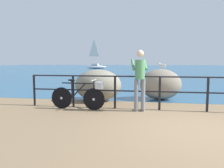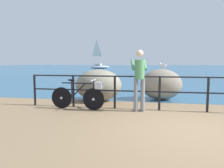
# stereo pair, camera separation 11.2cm
# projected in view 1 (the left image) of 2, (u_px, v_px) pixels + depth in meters

# --- Properties ---
(ground_plane) EXTENTS (120.00, 120.00, 0.10)m
(ground_plane) POSITION_uv_depth(u_px,v_px,m) (157.00, 75.00, 24.23)
(ground_plane) COLOR #846B4C
(sea_surface) EXTENTS (120.00, 90.00, 0.01)m
(sea_surface) POSITION_uv_depth(u_px,v_px,m) (153.00, 68.00, 51.58)
(sea_surface) COLOR #285B7F
(sea_surface) RESTS_ON ground_plane
(promenade_railing) EXTENTS (9.56, 0.07, 1.02)m
(promenade_railing) POSITION_uv_depth(u_px,v_px,m) (183.00, 89.00, 6.24)
(promenade_railing) COLOR black
(promenade_railing) RESTS_ON ground_plane
(bicycle) EXTENTS (1.70, 0.48, 0.92)m
(bicycle) POSITION_uv_depth(u_px,v_px,m) (82.00, 94.00, 6.41)
(bicycle) COLOR black
(bicycle) RESTS_ON ground_plane
(person_at_railing) EXTENTS (0.52, 0.67, 1.78)m
(person_at_railing) POSITION_uv_depth(u_px,v_px,m) (140.00, 77.00, 6.14)
(person_at_railing) COLOR slate
(person_at_railing) RESTS_ON ground_plane
(breakwater_boulder_main) EXTENTS (1.57, 1.16, 1.17)m
(breakwater_boulder_main) POSITION_uv_depth(u_px,v_px,m) (160.00, 84.00, 8.15)
(breakwater_boulder_main) COLOR gray
(breakwater_boulder_main) RESTS_ON ground
(breakwater_boulder_left) EXTENTS (1.72, 1.45, 1.16)m
(breakwater_boulder_left) POSITION_uv_depth(u_px,v_px,m) (98.00, 85.00, 7.88)
(breakwater_boulder_left) COLOR gray
(breakwater_boulder_left) RESTS_ON ground
(seagull) EXTENTS (0.34, 0.18, 0.23)m
(seagull) POSITION_uv_depth(u_px,v_px,m) (162.00, 65.00, 8.11)
(seagull) COLOR gold
(seagull) RESTS_ON breakwater_boulder_main
(sailboat) EXTENTS (4.53, 1.84, 6.16)m
(sailboat) POSITION_uv_depth(u_px,v_px,m) (96.00, 65.00, 44.40)
(sailboat) COLOR white
(sailboat) RESTS_ON sea_surface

